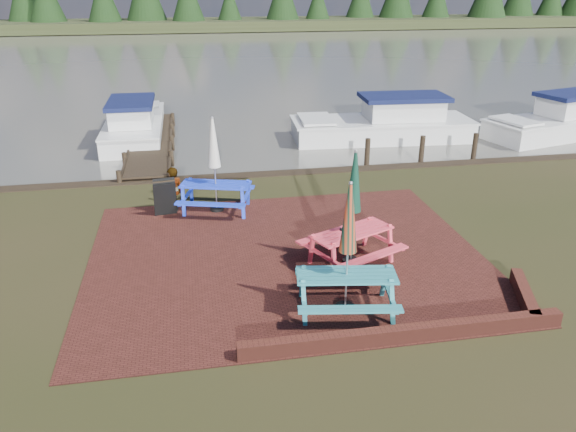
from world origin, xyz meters
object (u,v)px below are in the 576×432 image
(jetty, at_px, (151,142))
(boat_far, at_px, (559,123))
(picnic_table_teal, at_px, (347,268))
(boat_jetty, at_px, (135,125))
(boat_near, at_px, (386,125))
(person, at_px, (171,168))
(chalkboard, at_px, (165,197))
(picnic_table_blue, at_px, (215,179))
(picnic_table_red, at_px, (352,226))

(jetty, height_order, boat_far, boat_far)
(jetty, bearing_deg, picnic_table_teal, -71.63)
(boat_jetty, xyz_separation_m, boat_near, (10.17, -1.90, 0.03))
(boat_jetty, xyz_separation_m, person, (1.60, -7.44, 0.46))
(picnic_table_teal, distance_m, person, 7.82)
(boat_jetty, distance_m, boat_far, 17.70)
(chalkboard, relative_size, person, 0.57)
(picnic_table_blue, height_order, boat_jetty, picnic_table_blue)
(chalkboard, height_order, boat_far, boat_far)
(picnic_table_teal, xyz_separation_m, picnic_table_blue, (-2.13, 5.56, -0.00))
(jetty, distance_m, person, 5.76)
(picnic_table_red, xyz_separation_m, picnic_table_blue, (-2.79, 3.68, -0.00))
(boat_far, distance_m, person, 16.55)
(picnic_table_red, relative_size, boat_jetty, 0.40)
(picnic_table_red, bearing_deg, jetty, 89.65)
(picnic_table_red, distance_m, chalkboard, 5.57)
(boat_near, height_order, boat_far, boat_near)
(chalkboard, xyz_separation_m, jetty, (-0.71, 7.16, -0.38))
(chalkboard, relative_size, boat_far, 0.14)
(picnic_table_teal, distance_m, boat_near, 13.66)
(jetty, xyz_separation_m, person, (0.89, -5.64, 0.72))
(chalkboard, bearing_deg, picnic_table_blue, -8.74)
(boat_far, xyz_separation_m, person, (-15.87, -4.67, 0.44))
(picnic_table_blue, bearing_deg, picnic_table_red, -36.47)
(picnic_table_red, height_order, boat_near, picnic_table_red)
(person, bearing_deg, picnic_table_blue, 111.14)
(boat_far, bearing_deg, picnic_table_red, 115.01)
(chalkboard, height_order, boat_jetty, boat_jetty)
(boat_near, bearing_deg, picnic_table_red, 160.28)
(picnic_table_teal, distance_m, boat_far, 17.18)
(picnic_table_teal, height_order, boat_jetty, picnic_table_teal)
(chalkboard, distance_m, jetty, 7.20)
(jetty, relative_size, person, 5.44)
(jetty, relative_size, boat_jetty, 1.39)
(jetty, bearing_deg, boat_far, -3.32)
(picnic_table_blue, xyz_separation_m, jetty, (-2.09, 7.15, -0.80))
(picnic_table_blue, distance_m, boat_jetty, 9.40)
(chalkboard, xyz_separation_m, boat_far, (16.05, 6.18, -0.10))
(picnic_table_blue, bearing_deg, boat_far, 39.27)
(picnic_table_teal, xyz_separation_m, person, (-3.34, 7.07, -0.09))
(jetty, bearing_deg, boat_jetty, 111.78)
(jetty, bearing_deg, boat_near, -0.63)
(picnic_table_red, bearing_deg, picnic_table_blue, 102.53)
(jetty, distance_m, boat_jetty, 1.95)
(picnic_table_teal, xyz_separation_m, picnic_table_red, (0.65, 1.87, 0.00))
(picnic_table_red, distance_m, boat_near, 11.68)
(boat_jetty, relative_size, boat_near, 0.88)
(chalkboard, bearing_deg, person, 74.53)
(boat_far, bearing_deg, picnic_table_blue, 98.16)
(picnic_table_teal, relative_size, chalkboard, 2.75)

